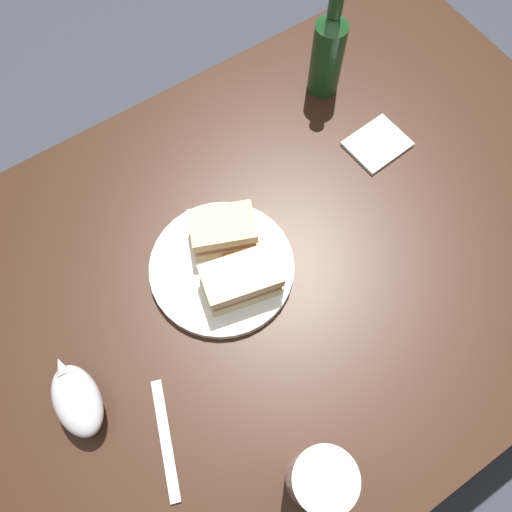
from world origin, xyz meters
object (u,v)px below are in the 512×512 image
plate (222,268)px  gravy_boat (77,400)px  sandwich_half_right (223,231)px  fork (166,439)px  sandwich_half_left (241,280)px  cider_bottle (328,50)px  napkin (377,144)px  pint_glass (318,480)px

plate → gravy_boat: size_ratio=1.91×
sandwich_half_right → gravy_boat: sandwich_half_right is taller
sandwich_half_right → fork: (-0.25, -0.23, -0.04)m
sandwich_half_left → cider_bottle: cider_bottle is taller
sandwich_half_left → cider_bottle: size_ratio=0.55×
cider_bottle → fork: bearing=-145.3°
plate → sandwich_half_left: 0.06m
sandwich_half_right → napkin: size_ratio=1.16×
plate → sandwich_half_right: size_ratio=1.96×
sandwich_half_left → cider_bottle: bearing=36.6°
plate → pint_glass: size_ratio=1.56×
gravy_boat → plate: bearing=13.7°
sandwich_half_right → gravy_boat: size_ratio=0.97×
napkin → fork: size_ratio=0.61×
pint_glass → napkin: size_ratio=1.44×
sandwich_half_right → pint_glass: size_ratio=0.80×
plate → sandwich_half_left: bearing=-80.6°
sandwich_half_left → pint_glass: bearing=-103.5°
gravy_boat → napkin: (0.69, 0.13, -0.04)m
napkin → sandwich_half_right: bearing=-177.8°
sandwich_half_right → pint_glass: bearing=-103.6°
sandwich_half_left → gravy_boat: sandwich_half_left is taller
sandwich_half_right → sandwich_half_left: bearing=-103.8°
gravy_boat → cider_bottle: bearing=23.8°
fork → sandwich_half_right: bearing=-27.5°
cider_bottle → napkin: 0.20m
plate → gravy_boat: gravy_boat is taller
plate → sandwich_half_right: sandwich_half_right is taller
pint_glass → fork: pint_glass is taller
gravy_boat → cider_bottle: size_ratio=0.52×
napkin → fork: (-0.61, -0.24, -0.00)m
plate → sandwich_half_right: (0.03, 0.04, 0.04)m
plate → gravy_boat: (-0.30, -0.07, 0.03)m
pint_glass → cider_bottle: (0.45, 0.59, 0.03)m
pint_glass → fork: (-0.15, 0.17, -0.06)m
sandwich_half_right → fork: sandwich_half_right is taller
pint_glass → gravy_boat: pint_glass is taller
plate → napkin: 0.39m
plate → fork: (-0.22, -0.19, -0.00)m
napkin → cider_bottle: bearing=91.0°
plate → cider_bottle: cider_bottle is taller
plate → pint_glass: bearing=-100.4°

